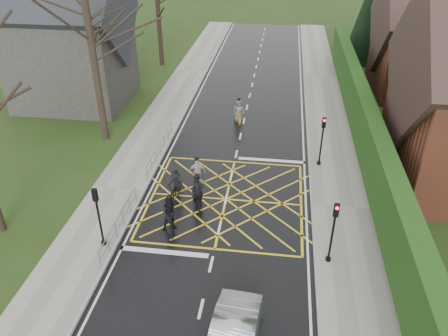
% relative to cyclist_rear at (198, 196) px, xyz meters
% --- Properties ---
extents(ground, '(120.00, 120.00, 0.00)m').
position_rel_cyclist_rear_xyz_m(ground, '(1.38, 0.83, -0.63)').
color(ground, '#1F3311').
rests_on(ground, ground).
extents(road, '(9.00, 80.00, 0.01)m').
position_rel_cyclist_rear_xyz_m(road, '(1.38, 0.83, -0.62)').
color(road, black).
rests_on(road, ground).
extents(sidewalk_right, '(3.00, 80.00, 0.15)m').
position_rel_cyclist_rear_xyz_m(sidewalk_right, '(7.38, 0.83, -0.55)').
color(sidewalk_right, gray).
rests_on(sidewalk_right, ground).
extents(sidewalk_left, '(3.00, 80.00, 0.15)m').
position_rel_cyclist_rear_xyz_m(sidewalk_left, '(-4.62, 0.83, -0.55)').
color(sidewalk_left, gray).
rests_on(sidewalk_left, ground).
extents(stone_wall, '(0.50, 38.00, 0.70)m').
position_rel_cyclist_rear_xyz_m(stone_wall, '(9.13, 6.83, -0.28)').
color(stone_wall, slate).
rests_on(stone_wall, ground).
extents(hedge, '(0.90, 38.00, 2.80)m').
position_rel_cyclist_rear_xyz_m(hedge, '(9.13, 6.83, 1.47)').
color(hedge, '#103D11').
rests_on(hedge, stone_wall).
extents(house_far, '(9.80, 8.80, 10.30)m').
position_rel_cyclist_rear_xyz_m(house_far, '(16.13, 18.83, 3.73)').
color(house_far, brown).
rests_on(house_far, ground).
extents(conifer, '(4.60, 4.60, 10.00)m').
position_rel_cyclist_rear_xyz_m(conifer, '(12.13, 26.83, 4.36)').
color(conifer, black).
rests_on(conifer, ground).
extents(church, '(8.80, 7.80, 11.00)m').
position_rel_cyclist_rear_xyz_m(church, '(-12.16, 12.83, 4.30)').
color(church, '#2D2B28').
rests_on(church, ground).
extents(tree_near, '(9.24, 9.24, 11.44)m').
position_rel_cyclist_rear_xyz_m(tree_near, '(-7.62, 6.83, 7.28)').
color(tree_near, black).
rests_on(tree_near, ground).
extents(railing_south, '(0.05, 5.04, 1.03)m').
position_rel_cyclist_rear_xyz_m(railing_south, '(-3.27, -2.67, 0.15)').
color(railing_south, slate).
rests_on(railing_south, ground).
extents(railing_north, '(0.05, 6.04, 1.03)m').
position_rel_cyclist_rear_xyz_m(railing_north, '(-3.27, 4.83, 0.16)').
color(railing_north, slate).
rests_on(railing_north, ground).
extents(traffic_light_ne, '(0.24, 0.31, 3.21)m').
position_rel_cyclist_rear_xyz_m(traffic_light_ne, '(6.48, 5.02, 1.03)').
color(traffic_light_ne, black).
rests_on(traffic_light_ne, ground).
extents(traffic_light_se, '(0.24, 0.31, 3.21)m').
position_rel_cyclist_rear_xyz_m(traffic_light_se, '(6.48, -3.38, 1.03)').
color(traffic_light_se, black).
rests_on(traffic_light_se, ground).
extents(traffic_light_sw, '(0.24, 0.31, 3.21)m').
position_rel_cyclist_rear_xyz_m(traffic_light_sw, '(-3.72, -3.67, 1.03)').
color(traffic_light_sw, black).
rests_on(traffic_light_sw, ground).
extents(cyclist_rear, '(1.32, 2.11, 1.94)m').
position_rel_cyclist_rear_xyz_m(cyclist_rear, '(0.00, 0.00, 0.00)').
color(cyclist_rear, black).
rests_on(cyclist_rear, ground).
extents(cyclist_back, '(1.17, 2.11, 2.04)m').
position_rel_cyclist_rear_xyz_m(cyclist_back, '(-0.92, -2.07, 0.14)').
color(cyclist_back, black).
rests_on(cyclist_back, ground).
extents(cyclist_mid, '(1.04, 1.75, 1.64)m').
position_rel_cyclist_rear_xyz_m(cyclist_mid, '(-1.33, 0.77, -0.03)').
color(cyclist_mid, black).
rests_on(cyclist_mid, ground).
extents(cyclist_front, '(0.99, 1.82, 1.79)m').
position_rel_cyclist_rear_xyz_m(cyclist_front, '(-0.41, 2.00, 0.03)').
color(cyclist_front, black).
rests_on(cyclist_front, ground).
extents(cyclist_lead, '(1.11, 1.96, 1.80)m').
position_rel_cyclist_rear_xyz_m(cyclist_lead, '(0.98, 10.70, -0.01)').
color(cyclist_lead, gold).
rests_on(cyclist_lead, ground).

